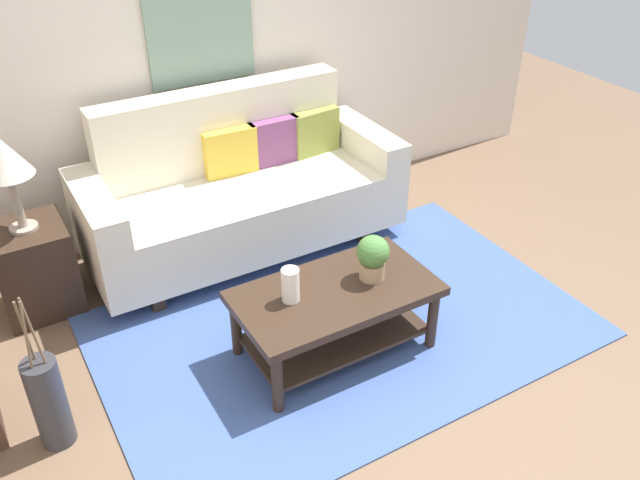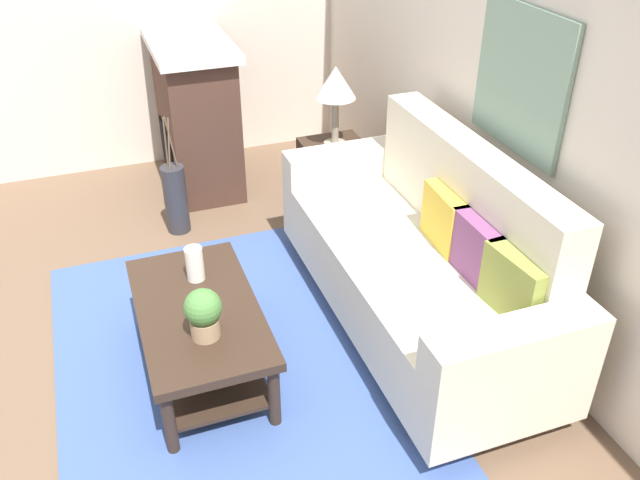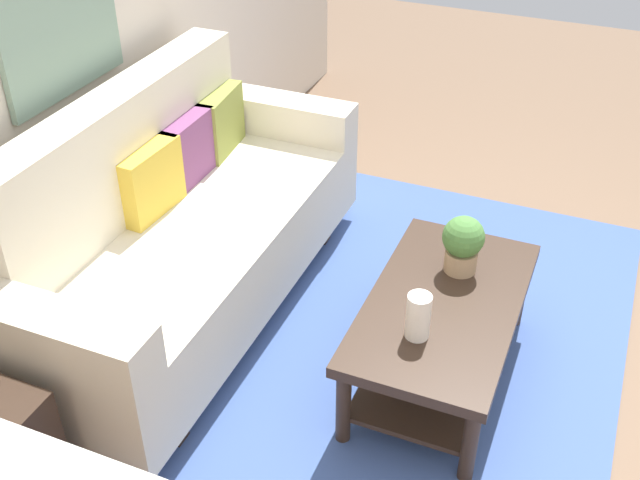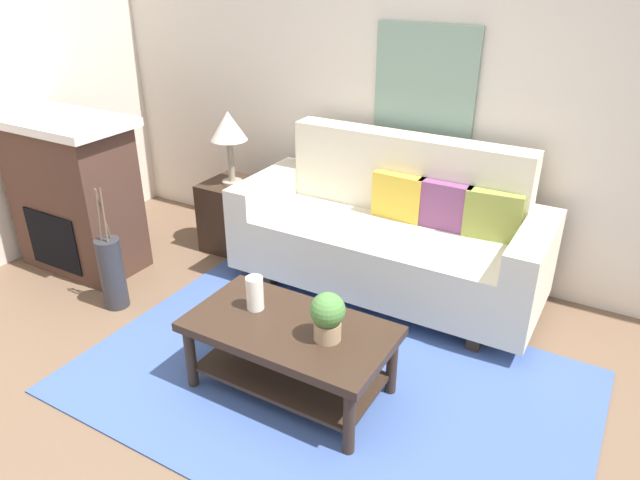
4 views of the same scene
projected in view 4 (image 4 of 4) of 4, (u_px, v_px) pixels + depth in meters
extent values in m
plane|color=brown|center=(277.00, 440.00, 2.90)|extent=(9.75, 9.75, 0.00)
cube|color=beige|center=(446.00, 89.00, 3.98)|extent=(5.75, 0.10, 2.70)
cube|color=#3D5693|center=(327.00, 382.00, 3.29)|extent=(2.81, 1.82, 0.01)
cube|color=beige|center=(385.00, 253.00, 4.03)|extent=(1.72, 0.84, 0.40)
cube|color=beige|center=(407.00, 174.00, 4.06)|extent=(1.72, 0.20, 0.56)
cube|color=beige|center=(270.00, 212.00, 4.41)|extent=(0.20, 0.84, 0.60)
cube|color=beige|center=(529.00, 275.00, 3.55)|extent=(0.20, 0.84, 0.60)
cube|color=#332319|center=(293.00, 260.00, 4.48)|extent=(0.08, 0.74, 0.12)
cube|color=#332319|center=(489.00, 315.00, 3.80)|extent=(0.08, 0.74, 0.12)
cube|color=gold|center=(399.00, 196.00, 4.01)|extent=(0.37, 0.14, 0.32)
cube|color=#7A4270|center=(444.00, 205.00, 3.87)|extent=(0.36, 0.12, 0.32)
cube|color=olive|center=(493.00, 215.00, 3.72)|extent=(0.37, 0.15, 0.32)
cube|color=#332319|center=(290.00, 329.00, 3.06)|extent=(1.10, 0.60, 0.05)
cube|color=#332319|center=(291.00, 372.00, 3.19)|extent=(0.98, 0.50, 0.02)
cylinder|color=#332319|center=(191.00, 358.00, 3.19)|extent=(0.06, 0.06, 0.38)
cylinder|color=#332319|center=(349.00, 423.00, 2.74)|extent=(0.06, 0.06, 0.38)
cylinder|color=#332319|center=(246.00, 314.00, 3.57)|extent=(0.06, 0.06, 0.38)
cylinder|color=#332319|center=(392.00, 365.00, 3.13)|extent=(0.06, 0.06, 0.38)
cylinder|color=white|center=(255.00, 293.00, 3.16)|extent=(0.10, 0.10, 0.19)
cylinder|color=tan|center=(327.00, 330.00, 2.92)|extent=(0.14, 0.14, 0.10)
sphere|color=#477A39|center=(328.00, 310.00, 2.87)|extent=(0.18, 0.18, 0.18)
cube|color=#332319|center=(235.00, 215.00, 4.71)|extent=(0.44, 0.44, 0.56)
cylinder|color=gray|center=(232.00, 182.00, 4.58)|extent=(0.16, 0.16, 0.02)
cylinder|color=gray|center=(231.00, 162.00, 4.51)|extent=(0.05, 0.05, 0.35)
cone|color=beige|center=(228.00, 126.00, 4.38)|extent=(0.28, 0.28, 0.22)
cube|color=#472D23|center=(75.00, 198.00, 4.32)|extent=(0.90, 0.50, 1.10)
cube|color=black|center=(53.00, 241.00, 4.24)|extent=(0.52, 0.02, 0.44)
cube|color=silver|center=(60.00, 121.00, 4.07)|extent=(1.02, 0.58, 0.06)
cylinder|color=#2D2D33|center=(112.00, 273.00, 3.91)|extent=(0.16, 0.16, 0.50)
cylinder|color=brown|center=(104.00, 215.00, 3.71)|extent=(0.04, 0.05, 0.36)
cylinder|color=brown|center=(103.00, 213.00, 3.73)|extent=(0.03, 0.05, 0.36)
cylinder|color=brown|center=(98.00, 215.00, 3.71)|extent=(0.04, 0.02, 0.36)
cube|color=gray|center=(425.00, 79.00, 3.95)|extent=(0.73, 0.03, 0.72)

